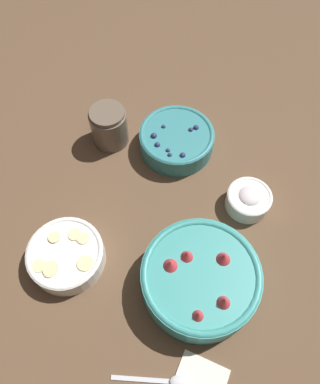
{
  "coord_description": "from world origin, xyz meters",
  "views": [
    {
      "loc": [
        -0.34,
        -0.01,
        0.75
      ],
      "look_at": [
        0.07,
        0.02,
        0.05
      ],
      "focal_mm": 35.0,
      "sensor_mm": 36.0,
      "label": 1
    }
  ],
  "objects_px": {
    "bowl_bananas": "(66,255)",
    "bowl_cream": "(249,199)",
    "bowl_strawberries": "(200,278)",
    "jar_chocolate": "(109,127)",
    "bowl_blueberries": "(177,139)"
  },
  "relations": [
    {
      "from": "bowl_bananas",
      "to": "bowl_cream",
      "type": "distance_m",
      "value": 0.41
    },
    {
      "from": "bowl_strawberries",
      "to": "jar_chocolate",
      "type": "bearing_deg",
      "value": 32.2
    },
    {
      "from": "bowl_blueberries",
      "to": "bowl_strawberries",
      "type": "bearing_deg",
      "value": -169.93
    },
    {
      "from": "bowl_strawberries",
      "to": "bowl_bananas",
      "type": "relative_size",
      "value": 1.48
    },
    {
      "from": "bowl_bananas",
      "to": "jar_chocolate",
      "type": "height_order",
      "value": "jar_chocolate"
    },
    {
      "from": "bowl_strawberries",
      "to": "jar_chocolate",
      "type": "height_order",
      "value": "jar_chocolate"
    },
    {
      "from": "bowl_bananas",
      "to": "jar_chocolate",
      "type": "xyz_separation_m",
      "value": [
        0.32,
        -0.05,
        0.02
      ]
    },
    {
      "from": "bowl_blueberries",
      "to": "bowl_bananas",
      "type": "height_order",
      "value": "bowl_blueberries"
    },
    {
      "from": "bowl_bananas",
      "to": "jar_chocolate",
      "type": "bearing_deg",
      "value": -8.3
    },
    {
      "from": "bowl_strawberries",
      "to": "bowl_blueberries",
      "type": "relative_size",
      "value": 1.28
    },
    {
      "from": "bowl_cream",
      "to": "bowl_strawberries",
      "type": "bearing_deg",
      "value": 150.96
    },
    {
      "from": "bowl_strawberries",
      "to": "jar_chocolate",
      "type": "xyz_separation_m",
      "value": [
        0.36,
        0.23,
        0.0
      ]
    },
    {
      "from": "bowl_bananas",
      "to": "bowl_blueberries",
      "type": "bearing_deg",
      "value": -34.38
    },
    {
      "from": "bowl_cream",
      "to": "jar_chocolate",
      "type": "distance_m",
      "value": 0.37
    },
    {
      "from": "bowl_cream",
      "to": "bowl_bananas",
      "type": "bearing_deg",
      "value": 112.45
    }
  ]
}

